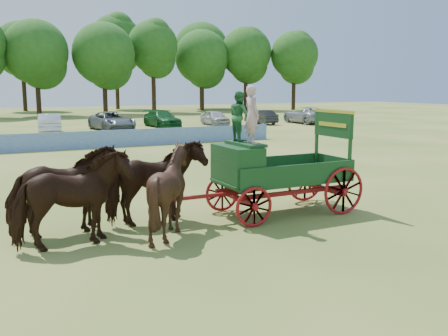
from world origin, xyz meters
TOP-DOWN VIEW (x-y plane):
  - ground at (0.00, 0.00)m, footprint 160.00×160.00m
  - horse_lead_left at (-4.60, -0.71)m, footprint 2.77×1.45m
  - horse_lead_right at (-4.60, 0.39)m, footprint 2.76×1.44m
  - horse_wheel_left at (-2.20, -0.71)m, footprint 2.34×2.16m
  - horse_wheel_right at (-2.20, 0.39)m, footprint 2.79×1.50m
  - farm_dray at (0.78, -0.14)m, footprint 5.99×2.00m
  - sponsor_banner at (-1.00, 18.00)m, footprint 26.00×0.08m
  - parked_cars at (-0.15, 30.03)m, footprint 51.91×7.85m

SIDE VIEW (x-z plane):
  - ground at x=0.00m, z-range 0.00..0.00m
  - sponsor_banner at x=-1.00m, z-range 0.00..1.05m
  - parked_cars at x=-0.15m, z-range -0.05..1.59m
  - horse_lead_left at x=-4.60m, z-range 0.00..2.26m
  - horse_lead_right at x=-4.60m, z-range 0.00..2.26m
  - horse_wheel_right at x=-2.20m, z-range 0.00..2.26m
  - horse_wheel_left at x=-2.20m, z-range 0.00..2.26m
  - farm_dray at x=0.78m, z-range -0.28..3.44m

